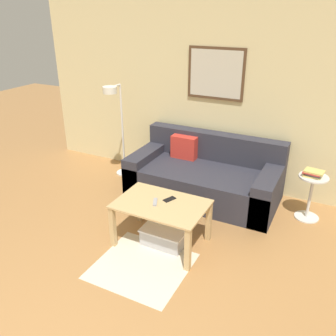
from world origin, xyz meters
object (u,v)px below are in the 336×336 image
object	(u,v)px
storage_bin	(166,234)
book_stack	(313,173)
side_table	(311,193)
cell_phone	(169,199)
couch	(205,177)
remote_control	(155,202)
coffee_table	(161,211)
floor_lamp	(116,118)

from	to	relation	value
storage_bin	book_stack	world-z (taller)	book_stack
side_table	cell_phone	size ratio (longest dim) A/B	4.04
couch	cell_phone	xyz separation A→B (m)	(0.03, -1.12, 0.22)
remote_control	storage_bin	bearing A→B (deg)	1.32
side_table	cell_phone	xyz separation A→B (m)	(-1.32, -1.15, 0.16)
storage_bin	remote_control	world-z (taller)	remote_control
book_stack	cell_phone	bearing A→B (deg)	-138.83
coffee_table	storage_bin	size ratio (longest dim) A/B	1.97
storage_bin	cell_phone	distance (m)	0.41
coffee_table	cell_phone	world-z (taller)	cell_phone
couch	coffee_table	world-z (taller)	couch
floor_lamp	cell_phone	world-z (taller)	floor_lamp
side_table	remote_control	world-z (taller)	side_table
book_stack	cell_phone	xyz separation A→B (m)	(-1.31, -1.14, -0.11)
floor_lamp	cell_phone	xyz separation A→B (m)	(1.40, -1.08, -0.44)
couch	storage_bin	distance (m)	1.21
coffee_table	remote_control	size ratio (longest dim) A/B	6.36
cell_phone	book_stack	bearing A→B (deg)	63.93
floor_lamp	remote_control	xyz separation A→B (m)	(1.29, -1.21, -0.43)
coffee_table	floor_lamp	bearing A→B (deg)	138.76
book_stack	remote_control	size ratio (longest dim) A/B	1.63
coffee_table	book_stack	bearing A→B (deg)	42.84
side_table	storage_bin	bearing A→B (deg)	-137.10
couch	book_stack	size ratio (longest dim) A/B	8.05
cell_phone	coffee_table	bearing A→B (deg)	-88.85
storage_bin	book_stack	size ratio (longest dim) A/B	1.98
storage_bin	floor_lamp	world-z (taller)	floor_lamp
book_stack	remote_control	world-z (taller)	book_stack
storage_bin	book_stack	xyz separation A→B (m)	(1.31, 1.23, 0.51)
coffee_table	side_table	size ratio (longest dim) A/B	1.68
coffee_table	remote_control	xyz separation A→B (m)	(-0.06, -0.02, 0.10)
floor_lamp	side_table	distance (m)	2.78
storage_bin	remote_control	bearing A→B (deg)	-153.97
book_stack	remote_control	bearing A→B (deg)	-137.94
side_table	remote_control	xyz separation A→B (m)	(-1.43, -1.28, 0.17)
floor_lamp	book_stack	bearing A→B (deg)	1.44
cell_phone	side_table	bearing A→B (deg)	63.80
storage_bin	side_table	world-z (taller)	side_table
floor_lamp	remote_control	distance (m)	1.82
storage_bin	book_stack	bearing A→B (deg)	43.03
floor_lamp	side_table	size ratio (longest dim) A/B	2.47
floor_lamp	side_table	bearing A→B (deg)	1.56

